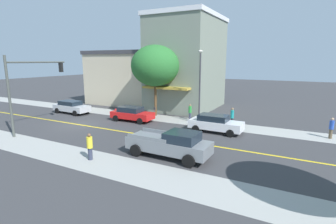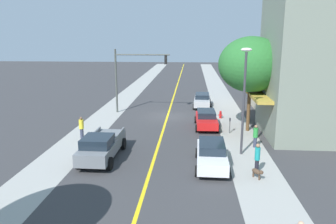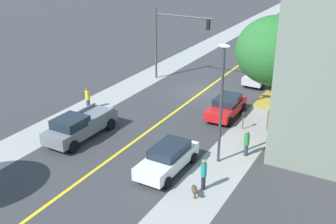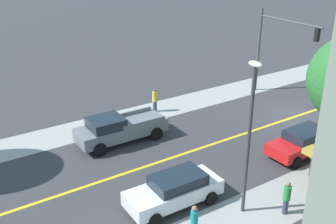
{
  "view_description": "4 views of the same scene",
  "coord_description": "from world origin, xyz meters",
  "px_view_note": "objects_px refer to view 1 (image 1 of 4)",
  "views": [
    {
      "loc": [
        17.39,
        19.29,
        6.17
      ],
      "look_at": [
        -0.27,
        9.94,
        2.14
      ],
      "focal_mm": 27.31,
      "sensor_mm": 36.0,
      "label": 1
    },
    {
      "loc": [
        -2.4,
        31.9,
        7.87
      ],
      "look_at": [
        -0.6,
        7.53,
        2.18
      ],
      "focal_mm": 34.94,
      "sensor_mm": 36.0,
      "label": 2
    },
    {
      "loc": [
        -13.62,
        30.72,
        12.4
      ],
      "look_at": [
        -1.92,
        9.61,
        2.07
      ],
      "focal_mm": 43.99,
      "sensor_mm": 36.0,
      "label": 3
    },
    {
      "loc": [
        -16.85,
        21.86,
        11.73
      ],
      "look_at": [
        1.46,
        9.79,
        2.15
      ],
      "focal_mm": 43.73,
      "sensor_mm": 36.0,
      "label": 4
    }
  ],
  "objects_px": {
    "traffic_light_mast": "(28,82)",
    "small_dog": "(240,124)",
    "silver_sedan_left_curb": "(71,107)",
    "grey_pickup_truck": "(171,144)",
    "pedestrian_yellow_shirt": "(90,146)",
    "red_sedan_left_curb": "(132,114)",
    "pedestrian_green_shirt": "(190,112)",
    "white_sedan_left_curb": "(215,123)",
    "pedestrian_blue_shirt": "(331,128)",
    "fire_hydrant": "(116,112)",
    "pedestrian_teal_shirt": "(232,116)",
    "street_tree_right_corner": "(155,66)",
    "street_lamp": "(200,80)",
    "parking_meter": "(155,111)"
  },
  "relations": [
    {
      "from": "fire_hydrant",
      "to": "white_sedan_left_curb",
      "type": "bearing_deg",
      "value": 82.76
    },
    {
      "from": "silver_sedan_left_curb",
      "to": "fire_hydrant",
      "type": "bearing_deg",
      "value": 19.71
    },
    {
      "from": "fire_hydrant",
      "to": "white_sedan_left_curb",
      "type": "height_order",
      "value": "white_sedan_left_curb"
    },
    {
      "from": "pedestrian_teal_shirt",
      "to": "pedestrian_green_shirt",
      "type": "height_order",
      "value": "pedestrian_teal_shirt"
    },
    {
      "from": "street_lamp",
      "to": "white_sedan_left_curb",
      "type": "xyz_separation_m",
      "value": [
        2.15,
        2.33,
        -3.55
      ]
    },
    {
      "from": "white_sedan_left_curb",
      "to": "pedestrian_blue_shirt",
      "type": "height_order",
      "value": "pedestrian_blue_shirt"
    },
    {
      "from": "parking_meter",
      "to": "silver_sedan_left_curb",
      "type": "bearing_deg",
      "value": -79.03
    },
    {
      "from": "street_lamp",
      "to": "pedestrian_blue_shirt",
      "type": "bearing_deg",
      "value": 91.9
    },
    {
      "from": "red_sedan_left_curb",
      "to": "white_sedan_left_curb",
      "type": "xyz_separation_m",
      "value": [
        0.03,
        8.92,
        0.02
      ]
    },
    {
      "from": "traffic_light_mast",
      "to": "pedestrian_yellow_shirt",
      "type": "height_order",
      "value": "traffic_light_mast"
    },
    {
      "from": "white_sedan_left_curb",
      "to": "pedestrian_green_shirt",
      "type": "relative_size",
      "value": 2.77
    },
    {
      "from": "grey_pickup_truck",
      "to": "white_sedan_left_curb",
      "type": "bearing_deg",
      "value": 84.75
    },
    {
      "from": "street_tree_right_corner",
      "to": "traffic_light_mast",
      "type": "distance_m",
      "value": 12.54
    },
    {
      "from": "fire_hydrant",
      "to": "street_lamp",
      "type": "height_order",
      "value": "street_lamp"
    },
    {
      "from": "street_lamp",
      "to": "pedestrian_yellow_shirt",
      "type": "xyz_separation_m",
      "value": [
        12.02,
        -2.68,
        -3.45
      ]
    },
    {
      "from": "traffic_light_mast",
      "to": "pedestrian_green_shirt",
      "type": "height_order",
      "value": "traffic_light_mast"
    },
    {
      "from": "white_sedan_left_curb",
      "to": "pedestrian_yellow_shirt",
      "type": "distance_m",
      "value": 11.07
    },
    {
      "from": "traffic_light_mast",
      "to": "white_sedan_left_curb",
      "type": "bearing_deg",
      "value": -62.43
    },
    {
      "from": "red_sedan_left_curb",
      "to": "parking_meter",
      "type": "bearing_deg",
      "value": 47.86
    },
    {
      "from": "traffic_light_mast",
      "to": "grey_pickup_truck",
      "type": "relative_size",
      "value": 1.18
    },
    {
      "from": "fire_hydrant",
      "to": "red_sedan_left_curb",
      "type": "height_order",
      "value": "red_sedan_left_curb"
    },
    {
      "from": "silver_sedan_left_curb",
      "to": "pedestrian_yellow_shirt",
      "type": "distance_m",
      "value": 15.95
    },
    {
      "from": "pedestrian_green_shirt",
      "to": "street_lamp",
      "type": "bearing_deg",
      "value": 20.32
    },
    {
      "from": "traffic_light_mast",
      "to": "pedestrian_blue_shirt",
      "type": "distance_m",
      "value": 25.28
    },
    {
      "from": "traffic_light_mast",
      "to": "pedestrian_green_shirt",
      "type": "bearing_deg",
      "value": -43.98
    },
    {
      "from": "traffic_light_mast",
      "to": "pedestrian_blue_shirt",
      "type": "relative_size",
      "value": 3.86
    },
    {
      "from": "fire_hydrant",
      "to": "pedestrian_teal_shirt",
      "type": "xyz_separation_m",
      "value": [
        -1.03,
        13.14,
        0.61
      ]
    },
    {
      "from": "traffic_light_mast",
      "to": "red_sedan_left_curb",
      "type": "height_order",
      "value": "traffic_light_mast"
    },
    {
      "from": "traffic_light_mast",
      "to": "small_dog",
      "type": "bearing_deg",
      "value": -58.02
    },
    {
      "from": "pedestrian_blue_shirt",
      "to": "pedestrian_green_shirt",
      "type": "xyz_separation_m",
      "value": [
        -0.83,
        -12.61,
        -0.02
      ]
    },
    {
      "from": "red_sedan_left_curb",
      "to": "pedestrian_green_shirt",
      "type": "bearing_deg",
      "value": 31.82
    },
    {
      "from": "pedestrian_yellow_shirt",
      "to": "white_sedan_left_curb",
      "type": "bearing_deg",
      "value": 147.91
    },
    {
      "from": "white_sedan_left_curb",
      "to": "pedestrian_blue_shirt",
      "type": "xyz_separation_m",
      "value": [
        -2.52,
        8.8,
        0.1
      ]
    },
    {
      "from": "traffic_light_mast",
      "to": "red_sedan_left_curb",
      "type": "xyz_separation_m",
      "value": [
        -7.44,
        5.27,
        -3.62
      ]
    },
    {
      "from": "pedestrian_yellow_shirt",
      "to": "red_sedan_left_curb",
      "type": "bearing_deg",
      "value": -163.62
    },
    {
      "from": "pedestrian_yellow_shirt",
      "to": "pedestrian_green_shirt",
      "type": "xyz_separation_m",
      "value": [
        -13.22,
        1.2,
        -0.02
      ]
    },
    {
      "from": "street_tree_right_corner",
      "to": "traffic_light_mast",
      "type": "xyz_separation_m",
      "value": [
        10.92,
        -6.05,
        -1.21
      ]
    },
    {
      "from": "silver_sedan_left_curb",
      "to": "pedestrian_teal_shirt",
      "type": "relative_size",
      "value": 2.64
    },
    {
      "from": "traffic_light_mast",
      "to": "pedestrian_green_shirt",
      "type": "xyz_separation_m",
      "value": [
        -10.75,
        10.38,
        -3.51
      ]
    },
    {
      "from": "silver_sedan_left_curb",
      "to": "grey_pickup_truck",
      "type": "relative_size",
      "value": 0.86
    },
    {
      "from": "street_lamp",
      "to": "silver_sedan_left_curb",
      "type": "height_order",
      "value": "street_lamp"
    },
    {
      "from": "white_sedan_left_curb",
      "to": "pedestrian_teal_shirt",
      "type": "xyz_separation_m",
      "value": [
        -2.6,
        0.82,
        0.18
      ]
    },
    {
      "from": "street_tree_right_corner",
      "to": "small_dog",
      "type": "height_order",
      "value": "street_tree_right_corner"
    },
    {
      "from": "parking_meter",
      "to": "pedestrian_yellow_shirt",
      "type": "xyz_separation_m",
      "value": [
        11.78,
        2.28,
        0.05
      ]
    },
    {
      "from": "pedestrian_blue_shirt",
      "to": "parking_meter",
      "type": "bearing_deg",
      "value": 157.94
    },
    {
      "from": "red_sedan_left_curb",
      "to": "white_sedan_left_curb",
      "type": "bearing_deg",
      "value": -1.34
    },
    {
      "from": "red_sedan_left_curb",
      "to": "grey_pickup_truck",
      "type": "xyz_separation_m",
      "value": [
        7.11,
        8.18,
        0.12
      ]
    },
    {
      "from": "silver_sedan_left_curb",
      "to": "pedestrian_blue_shirt",
      "type": "bearing_deg",
      "value": 7.95
    },
    {
      "from": "parking_meter",
      "to": "pedestrian_blue_shirt",
      "type": "relative_size",
      "value": 0.76
    },
    {
      "from": "street_tree_right_corner",
      "to": "traffic_light_mast",
      "type": "relative_size",
      "value": 1.19
    }
  ]
}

